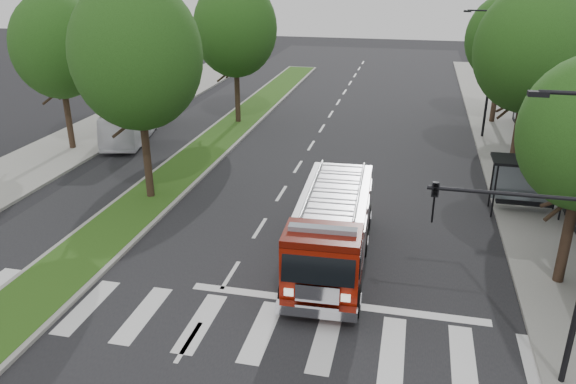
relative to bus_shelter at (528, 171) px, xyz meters
name	(u,v)px	position (x,y,z in m)	size (l,w,h in m)	color
ground	(230,275)	(-11.20, -8.15, -2.04)	(140.00, 140.00, 0.00)	black
sidewalk_right	(544,199)	(1.30, 1.85, -1.96)	(5.00, 80.00, 0.15)	gray
sidewalk_left	(46,158)	(-25.70, 1.85, -1.96)	(5.00, 80.00, 0.15)	gray
median	(229,130)	(-17.20, 9.85, -1.96)	(3.00, 50.00, 0.15)	gray
bus_shelter	(528,171)	(0.00, 0.00, 0.00)	(3.20, 1.60, 2.61)	black
tree_right_mid	(530,50)	(0.30, 5.85, 4.45)	(5.60, 5.60, 9.72)	black
tree_right_far	(503,39)	(0.30, 15.85, 3.80)	(5.00, 5.00, 8.73)	black
tree_median_near	(137,55)	(-17.20, -2.15, 4.77)	(5.80, 5.80, 10.16)	black
tree_median_far	(235,29)	(-17.20, 11.85, 4.45)	(5.60, 5.60, 9.72)	black
tree_left_mid	(58,46)	(-25.20, 3.85, 4.12)	(5.20, 5.20, 9.16)	black
streetlight_right_near	(556,226)	(-1.59, -11.65, 2.63)	(4.08, 0.22, 8.00)	black
streetlight_right_far	(489,69)	(-0.85, 11.85, 2.44)	(2.11, 0.20, 8.00)	black
fire_engine	(332,230)	(-7.76, -6.44, -0.63)	(2.88, 8.55, 2.93)	#540C04
city_bus	(134,117)	(-22.81, 7.39, -0.79)	(2.10, 8.97, 2.50)	white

